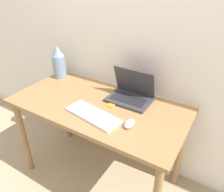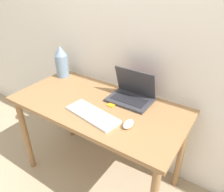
{
  "view_description": "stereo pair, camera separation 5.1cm",
  "coord_description": "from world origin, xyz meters",
  "px_view_note": "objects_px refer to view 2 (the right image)",
  "views": [
    {
      "loc": [
        0.8,
        -0.78,
        1.63
      ],
      "look_at": [
        0.12,
        0.34,
        0.86
      ],
      "focal_mm": 35.0,
      "sensor_mm": 36.0,
      "label": 1
    },
    {
      "loc": [
        0.84,
        -0.76,
        1.63
      ],
      "look_at": [
        0.12,
        0.34,
        0.86
      ],
      "focal_mm": 35.0,
      "sensor_mm": 36.0,
      "label": 2
    }
  ],
  "objects_px": {
    "laptop": "(132,94)",
    "vase": "(62,62)",
    "mp3_player": "(111,105)",
    "mouse": "(128,124)",
    "keyboard": "(92,114)"
  },
  "relations": [
    {
      "from": "laptop",
      "to": "vase",
      "type": "height_order",
      "value": "vase"
    },
    {
      "from": "vase",
      "to": "mp3_player",
      "type": "bearing_deg",
      "value": -14.98
    },
    {
      "from": "keyboard",
      "to": "mp3_player",
      "type": "distance_m",
      "value": 0.18
    },
    {
      "from": "laptop",
      "to": "vase",
      "type": "xyz_separation_m",
      "value": [
        -0.74,
        0.02,
        0.09
      ]
    },
    {
      "from": "keyboard",
      "to": "mp3_player",
      "type": "height_order",
      "value": "keyboard"
    },
    {
      "from": "vase",
      "to": "keyboard",
      "type": "bearing_deg",
      "value": -29.64
    },
    {
      "from": "laptop",
      "to": "mouse",
      "type": "distance_m",
      "value": 0.34
    },
    {
      "from": "laptop",
      "to": "mp3_player",
      "type": "xyz_separation_m",
      "value": [
        -0.08,
        -0.15,
        -0.05
      ]
    },
    {
      "from": "mp3_player",
      "to": "laptop",
      "type": "bearing_deg",
      "value": 62.2
    },
    {
      "from": "mp3_player",
      "to": "mouse",
      "type": "bearing_deg",
      "value": -32.88
    },
    {
      "from": "mouse",
      "to": "vase",
      "type": "height_order",
      "value": "vase"
    },
    {
      "from": "laptop",
      "to": "mp3_player",
      "type": "distance_m",
      "value": 0.18
    },
    {
      "from": "keyboard",
      "to": "vase",
      "type": "bearing_deg",
      "value": 150.36
    },
    {
      "from": "mouse",
      "to": "vase",
      "type": "bearing_deg",
      "value": 159.96
    },
    {
      "from": "keyboard",
      "to": "mouse",
      "type": "relative_size",
      "value": 4.37
    }
  ]
}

